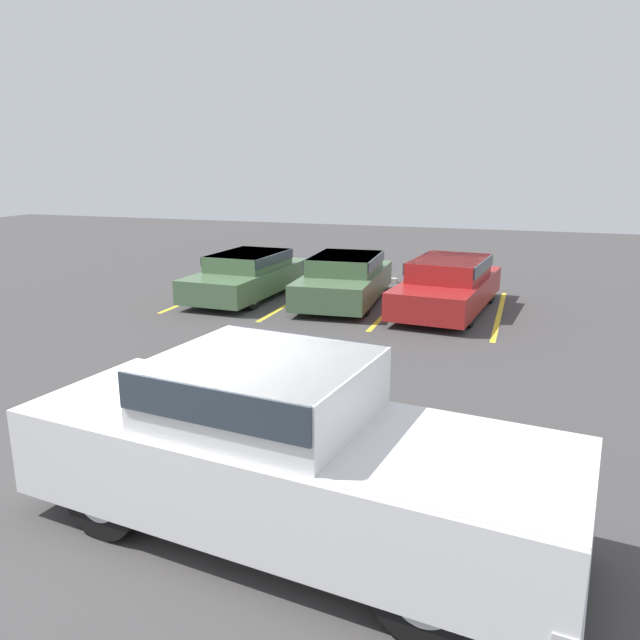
# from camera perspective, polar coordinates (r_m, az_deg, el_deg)

# --- Properties ---
(ground_plane) EXTENTS (60.00, 60.00, 0.00)m
(ground_plane) POSITION_cam_1_polar(r_m,az_deg,el_deg) (7.13, -12.13, -16.82)
(ground_plane) COLOR #423F3F
(stall_stripe_a) EXTENTS (0.12, 5.23, 0.01)m
(stall_stripe_a) POSITION_cam_1_polar(r_m,az_deg,el_deg) (18.01, -10.05, 2.48)
(stall_stripe_a) COLOR yellow
(stall_stripe_a) RESTS_ON ground_plane
(stall_stripe_b) EXTENTS (0.12, 5.23, 0.01)m
(stall_stripe_b) POSITION_cam_1_polar(r_m,az_deg,el_deg) (16.92, -2.12, 1.93)
(stall_stripe_b) COLOR yellow
(stall_stripe_b) RESTS_ON ground_plane
(stall_stripe_c) EXTENTS (0.12, 5.23, 0.01)m
(stall_stripe_c) POSITION_cam_1_polar(r_m,az_deg,el_deg) (16.19, 6.69, 1.27)
(stall_stripe_c) COLOR yellow
(stall_stripe_c) RESTS_ON ground_plane
(stall_stripe_d) EXTENTS (0.12, 5.23, 0.01)m
(stall_stripe_d) POSITION_cam_1_polar(r_m,az_deg,el_deg) (15.88, 16.07, 0.54)
(stall_stripe_d) COLOR yellow
(stall_stripe_d) RESTS_ON ground_plane
(pickup_truck) EXTENTS (5.70, 2.61, 1.82)m
(pickup_truck) POSITION_cam_1_polar(r_m,az_deg,el_deg) (6.21, -2.72, -11.87)
(pickup_truck) COLOR white
(pickup_truck) RESTS_ON ground_plane
(parked_sedan_a) EXTENTS (1.96, 4.62, 1.22)m
(parked_sedan_a) POSITION_cam_1_polar(r_m,az_deg,el_deg) (17.22, -6.59, 4.26)
(parked_sedan_a) COLOR #4C6B47
(parked_sedan_a) RESTS_ON ground_plane
(parked_sedan_b) EXTENTS (2.09, 4.51, 1.25)m
(parked_sedan_b) POSITION_cam_1_polar(r_m,az_deg,el_deg) (16.46, 2.29, 3.91)
(parked_sedan_b) COLOR #4C6B47
(parked_sedan_b) RESTS_ON ground_plane
(parked_sedan_c) EXTENTS (2.30, 4.86, 1.31)m
(parked_sedan_c) POSITION_cam_1_polar(r_m,az_deg,el_deg) (15.81, 11.65, 3.32)
(parked_sedan_c) COLOR maroon
(parked_sedan_c) RESTS_ON ground_plane
(wheel_stop_curb) EXTENTS (1.92, 0.20, 0.14)m
(wheel_stop_curb) POSITION_cam_1_polar(r_m,az_deg,el_deg) (19.51, 4.30, 3.78)
(wheel_stop_curb) COLOR #B7B2A8
(wheel_stop_curb) RESTS_ON ground_plane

